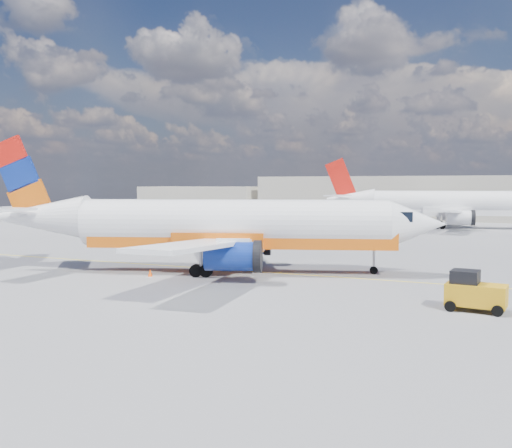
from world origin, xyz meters
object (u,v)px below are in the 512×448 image
at_px(gse_tug, 474,292).
at_px(traffic_cone, 150,273).
at_px(main_jet, 220,226).
at_px(second_jet, 446,204).

distance_m(gse_tug, traffic_cone, 21.57).
height_order(main_jet, second_jet, second_jet).
xyz_separation_m(main_jet, second_jet, (11.29, 51.67, 0.09)).
bearing_deg(gse_tug, traffic_cone, 179.54).
bearing_deg(traffic_cone, gse_tug, -6.30).
distance_m(second_jet, traffic_cone, 57.67).
relative_size(main_jet, second_jet, 0.97).
xyz_separation_m(gse_tug, traffic_cone, (-21.43, 2.37, -0.71)).
distance_m(second_jet, gse_tug, 58.46).
relative_size(gse_tug, traffic_cone, 5.43).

